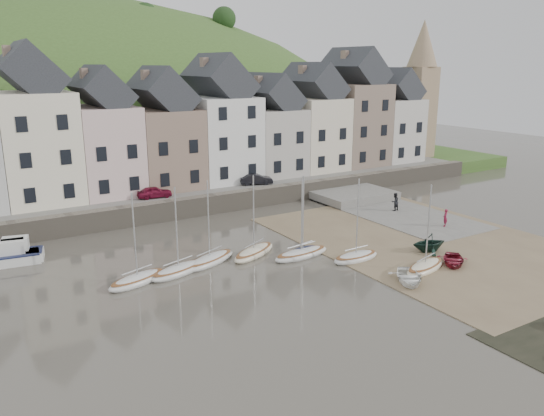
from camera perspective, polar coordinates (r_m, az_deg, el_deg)
ground at (r=38.39m, az=4.74°, el=-6.31°), size 160.00×160.00×0.00m
quay_land at (r=65.66m, az=-12.03°, el=3.10°), size 90.00×30.00×1.50m
quay_street at (r=55.03m, az=-7.96°, el=1.87°), size 70.00×7.00×0.10m
seawall at (r=52.08m, az=-6.37°, el=0.43°), size 70.00×1.20×1.80m
beach at (r=45.44m, az=16.01°, el=-3.40°), size 18.00×26.00×0.06m
slipway at (r=53.49m, az=12.65°, el=-0.38°), size 8.00×18.00×0.12m
hillside at (r=95.64m, az=-20.04°, el=-5.44°), size 134.40×84.00×84.00m
townhouse_terrace at (r=57.91m, az=-7.99°, el=8.32°), size 61.05×8.00×13.93m
church_spire at (r=76.89m, az=15.39°, el=12.35°), size 4.00×4.00×18.00m
sailboat_0 at (r=36.67m, az=-14.00°, el=-7.33°), size 4.66×2.91×6.32m
sailboat_1 at (r=37.69m, az=-9.84°, el=-6.47°), size 4.85×2.88×6.32m
sailboat_2 at (r=40.61m, az=-1.92°, el=-4.66°), size 4.92×3.52×6.32m
sailboat_3 at (r=39.25m, az=-6.58°, el=-5.46°), size 5.08×3.33×6.32m
sailboat_4 at (r=40.32m, az=3.11°, el=-4.82°), size 4.97×1.95×6.32m
sailboat_5 at (r=40.57m, az=3.25°, el=-4.68°), size 3.92×2.19×6.32m
sailboat_6 at (r=40.05m, az=8.83°, el=-5.11°), size 3.98×1.61×6.32m
sailboat_7 at (r=39.21m, az=15.85°, el=-5.98°), size 4.62×2.58×6.32m
motorboat_0 at (r=43.61m, az=-26.07°, el=-4.39°), size 5.32×2.79×1.70m
motorboat_2 at (r=43.09m, az=-26.62°, el=-4.68°), size 5.60×2.36×1.70m
rowboat_white at (r=36.69m, az=14.23°, el=-7.09°), size 3.90×4.12×0.69m
rowboat_green at (r=42.74m, az=16.23°, el=-3.51°), size 3.21×2.93×1.45m
rowboat_red at (r=40.73m, az=18.56°, el=-5.24°), size 3.71×3.67×0.63m
person_red at (r=49.54m, az=17.81°, el=-0.98°), size 0.67×0.64×1.54m
person_dark at (r=53.50m, az=12.83°, el=0.65°), size 0.90×0.73×1.75m
car_left at (r=52.30m, az=-12.29°, el=1.65°), size 3.36×1.64×1.10m
car_right at (r=56.83m, az=-1.69°, el=3.06°), size 3.65×2.28×1.14m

